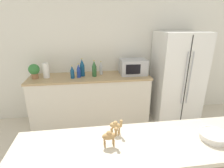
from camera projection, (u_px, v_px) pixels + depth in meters
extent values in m
cube|color=silver|center=(103.00, 53.00, 3.42)|extent=(8.00, 0.06, 2.55)
cube|color=silver|center=(91.00, 100.00, 3.35)|extent=(2.15, 0.60, 0.89)
cube|color=tan|center=(90.00, 77.00, 3.20)|extent=(2.18, 0.63, 0.03)
cube|color=white|center=(177.00, 77.00, 3.37)|extent=(0.84, 0.68, 1.70)
cube|color=black|center=(186.00, 83.00, 3.05)|extent=(0.01, 0.01, 1.63)
cylinder|color=#B2B5BA|center=(185.00, 79.00, 3.00)|extent=(0.02, 0.02, 0.93)
cylinder|color=#B2B5BA|center=(190.00, 79.00, 3.02)|extent=(0.02, 0.02, 0.93)
cube|color=#B7AD99|center=(140.00, 145.00, 1.38)|extent=(1.99, 0.55, 0.03)
cylinder|color=#9E6B47|center=(35.00, 76.00, 3.05)|extent=(0.11, 0.11, 0.09)
sphere|color=#387F3D|center=(34.00, 69.00, 3.01)|extent=(0.19, 0.19, 0.19)
cylinder|color=white|center=(46.00, 71.00, 3.06)|extent=(0.11, 0.11, 0.26)
cube|color=#B2B5BA|center=(133.00, 67.00, 3.27)|extent=(0.48, 0.36, 0.28)
cube|color=black|center=(133.00, 69.00, 3.09)|extent=(0.26, 0.01, 0.17)
cylinder|color=navy|center=(79.00, 73.00, 3.09)|extent=(0.07, 0.07, 0.15)
cone|color=navy|center=(78.00, 67.00, 3.05)|extent=(0.06, 0.06, 0.09)
cylinder|color=gold|center=(78.00, 64.00, 3.03)|extent=(0.02, 0.02, 0.01)
cylinder|color=navy|center=(82.00, 71.00, 3.16)|extent=(0.08, 0.08, 0.20)
cone|color=navy|center=(82.00, 62.00, 3.11)|extent=(0.08, 0.08, 0.11)
cylinder|color=gold|center=(82.00, 59.00, 3.09)|extent=(0.03, 0.03, 0.01)
cylinder|color=#2D6033|center=(94.00, 71.00, 3.15)|extent=(0.08, 0.08, 0.18)
cone|color=#2D6033|center=(94.00, 64.00, 3.10)|extent=(0.08, 0.08, 0.10)
cylinder|color=gold|center=(94.00, 60.00, 3.08)|extent=(0.03, 0.03, 0.01)
cylinder|color=navy|center=(72.00, 74.00, 3.04)|extent=(0.07, 0.07, 0.14)
cone|color=navy|center=(72.00, 68.00, 3.01)|extent=(0.07, 0.07, 0.08)
cylinder|color=gold|center=(72.00, 66.00, 2.99)|extent=(0.02, 0.02, 0.01)
cylinder|color=#B2B7BC|center=(101.00, 70.00, 3.27)|extent=(0.06, 0.06, 0.15)
cone|color=#B2B7BC|center=(101.00, 64.00, 3.23)|extent=(0.06, 0.06, 0.09)
cylinder|color=gold|center=(101.00, 62.00, 3.22)|extent=(0.02, 0.02, 0.01)
cylinder|color=white|center=(213.00, 136.00, 1.41)|extent=(0.21, 0.21, 0.05)
torus|color=white|center=(214.00, 134.00, 1.41)|extent=(0.23, 0.23, 0.02)
ellipsoid|color=tan|center=(115.00, 125.00, 1.46)|extent=(0.11, 0.09, 0.05)
sphere|color=tan|center=(115.00, 123.00, 1.45)|extent=(0.04, 0.04, 0.04)
cylinder|color=tan|center=(121.00, 124.00, 1.44)|extent=(0.02, 0.02, 0.05)
sphere|color=tan|center=(121.00, 121.00, 1.43)|extent=(0.03, 0.03, 0.03)
cylinder|color=tan|center=(119.00, 131.00, 1.48)|extent=(0.01, 0.01, 0.05)
cylinder|color=tan|center=(118.00, 133.00, 1.46)|extent=(0.01, 0.01, 0.05)
cylinder|color=tan|center=(112.00, 129.00, 1.50)|extent=(0.01, 0.01, 0.05)
cylinder|color=tan|center=(111.00, 131.00, 1.48)|extent=(0.01, 0.01, 0.05)
ellipsoid|color=#A87F4C|center=(109.00, 136.00, 1.32)|extent=(0.11, 0.06, 0.06)
sphere|color=#A87F4C|center=(109.00, 133.00, 1.31)|extent=(0.04, 0.04, 0.04)
cylinder|color=#A87F4C|center=(116.00, 132.00, 1.32)|extent=(0.02, 0.02, 0.05)
sphere|color=#A87F4C|center=(116.00, 129.00, 1.31)|extent=(0.03, 0.03, 0.03)
cylinder|color=#A87F4C|center=(113.00, 140.00, 1.36)|extent=(0.01, 0.01, 0.06)
cylinder|color=#A87F4C|center=(114.00, 143.00, 1.33)|extent=(0.01, 0.01, 0.06)
cylinder|color=#A87F4C|center=(104.00, 141.00, 1.35)|extent=(0.01, 0.01, 0.06)
cylinder|color=#A87F4C|center=(105.00, 144.00, 1.32)|extent=(0.01, 0.01, 0.06)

